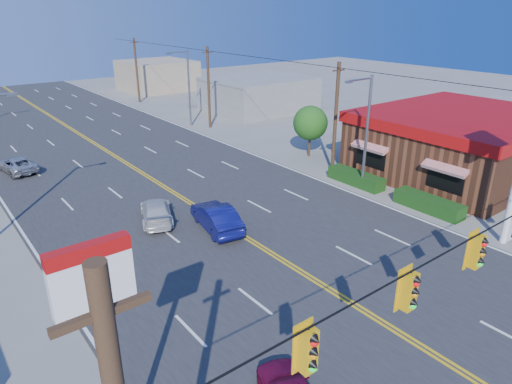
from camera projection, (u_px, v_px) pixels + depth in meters
ground at (466, 376)px, 16.06m from camera, size 160.00×160.00×0.00m
road at (184, 200)px, 30.71m from camera, size 20.00×120.00×0.06m
signal_span at (491, 256)px, 14.16m from camera, size 24.32×0.34×9.00m
kfc at (460, 142)px, 35.25m from camera, size 16.30×12.40×4.70m
pizza_hut_sign at (99, 319)px, 10.81m from camera, size 1.90×0.30×6.85m
streetlight_se at (365, 128)px, 30.75m from camera, size 2.55×0.25×8.00m
streetlight_ne at (187, 84)px, 48.34m from camera, size 2.55×0.25×8.00m
utility_pole_near at (336, 119)px, 34.60m from camera, size 0.28×0.28×8.40m
utility_pole_mid at (209, 88)px, 47.79m from camera, size 0.28×0.28×8.40m
utility_pole_far at (137, 71)px, 60.99m from camera, size 0.28×0.28×8.40m
tree_kfc_rear at (310, 123)px, 38.74m from camera, size 2.94×2.94×4.41m
bld_east_mid at (259, 94)px, 57.11m from camera, size 12.00×10.00×4.00m
bld_east_far at (157, 75)px, 71.46m from camera, size 10.00×10.00×4.40m
car_blue at (216, 218)px, 26.35m from camera, size 2.41×4.80×1.51m
car_white at (156, 212)px, 27.42m from camera, size 3.27×4.68×1.26m
car_silver at (17, 165)px, 35.64m from camera, size 2.56×4.57×1.21m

